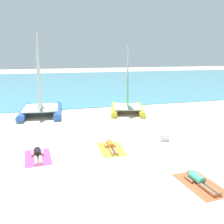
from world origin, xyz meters
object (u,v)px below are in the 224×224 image
towel_center_right (200,184)px  sailboat_blue (41,103)px  sunbather_center_left (111,146)px  sunbather_center_right (199,180)px  cooler_box (164,137)px  towel_center_left (111,149)px  towel_leftmost (38,157)px  sailboat_yellow (127,103)px  sunbather_leftmost (38,154)px

towel_center_right → sailboat_blue: bearing=113.9°
sunbather_center_left → sunbather_center_right: bearing=-59.7°
sunbather_center_right → cooler_box: cooler_box is taller
towel_center_left → sunbather_center_left: sunbather_center_left is taller
towel_leftmost → sunbather_center_left: size_ratio=1.21×
sailboat_yellow → sunbather_leftmost: sailboat_yellow is taller
towel_leftmost → sunbather_leftmost: sunbather_leftmost is taller
sailboat_yellow → cooler_box: (-0.28, -6.54, -0.57)m
towel_center_left → cooler_box: cooler_box is taller
sunbather_center_right → towel_center_right: bearing=-90.0°
towel_leftmost → sailboat_blue: bearing=88.7°
towel_center_left → sunbather_center_right: (2.10, -3.95, 0.13)m
sailboat_yellow → cooler_box: 6.57m
towel_center_left → sunbather_center_right: 4.47m
towel_leftmost → towel_center_right: (5.48, -3.97, 0.00)m
sunbather_center_left → sunbather_center_right: same height
sunbather_center_right → towel_leftmost: bearing=140.7°
sailboat_blue → towel_leftmost: 8.06m
cooler_box → towel_center_right: bearing=-101.1°
sailboat_yellow → sunbather_center_left: sailboat_yellow is taller
sailboat_yellow → towel_leftmost: (-6.62, -7.01, -0.75)m
sailboat_yellow → sunbather_center_right: bearing=-79.3°
sailboat_blue → cooler_box: sailboat_blue is taller
sailboat_blue → sailboat_yellow: 6.51m
sailboat_blue → sunbather_center_left: (3.19, -7.89, -0.76)m
towel_leftmost → cooler_box: cooler_box is taller
sailboat_blue → sunbather_center_right: bearing=-61.4°
sunbather_leftmost → towel_center_left: bearing=-3.1°
towel_center_right → sunbather_center_right: (-0.00, 0.07, 0.13)m
sunbather_center_right → cooler_box: size_ratio=3.13×
sunbather_center_left → towel_leftmost: bearing=-175.4°
sunbather_center_left → cooler_box: cooler_box is taller
sunbather_center_right → sunbather_leftmost: bearing=140.3°
sunbather_center_left → towel_center_left: bearing=-90.0°
sunbather_leftmost → sunbather_center_left: size_ratio=1.00×
towel_leftmost → towel_center_right: 6.76m
sunbather_center_left → towel_center_right: bearing=-60.1°
sailboat_blue → sunbather_leftmost: (-0.19, -7.94, -0.76)m
sunbather_leftmost → sunbather_center_left: bearing=-2.0°
sailboat_yellow → cooler_box: sailboat_yellow is taller
sunbather_leftmost → sunbather_center_right: 6.76m
towel_leftmost → sunbather_center_left: bearing=1.9°
sunbather_leftmost → sunbather_center_right: (5.48, -3.97, 0.00)m
sunbather_center_left → towel_center_right: sunbather_center_left is taller
sailboat_yellow → sunbather_leftmost: (-6.62, -6.94, -0.62)m
towel_center_left → cooler_box: size_ratio=3.80×
sunbather_leftmost → sunbather_center_left: (3.38, 0.05, 0.00)m
sunbather_center_right → sailboat_blue: bearing=110.1°
sunbather_leftmost → cooler_box: bearing=0.8°
towel_center_left → towel_leftmost: bearing=-179.2°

